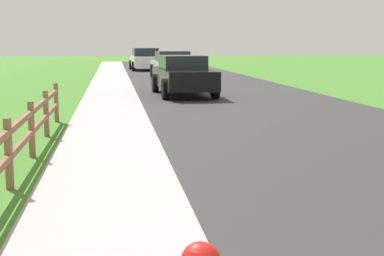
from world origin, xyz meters
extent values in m
plane|color=#437C2A|center=(0.00, 25.00, 0.00)|extent=(120.00, 120.00, 0.00)
cube|color=#313131|center=(3.50, 27.00, 0.00)|extent=(7.00, 66.00, 0.01)
cube|color=#B4A8A7|center=(-3.00, 27.00, 0.00)|extent=(6.00, 66.00, 0.01)
cube|color=#437C2A|center=(-4.50, 27.00, 0.01)|extent=(5.00, 66.00, 0.00)
cube|color=#A91511|center=(-0.46, 1.69, 0.87)|extent=(0.04, 0.04, 0.04)
cylinder|color=brown|center=(-2.30, 6.60, 0.48)|extent=(0.11, 0.11, 0.97)
cylinder|color=brown|center=(-2.30, 8.83, 0.48)|extent=(0.11, 0.11, 0.97)
cylinder|color=brown|center=(-2.30, 11.07, 0.48)|extent=(0.11, 0.11, 0.97)
cylinder|color=brown|center=(-2.30, 13.30, 0.48)|extent=(0.11, 0.11, 0.97)
cube|color=brown|center=(-2.30, 6.60, 0.44)|extent=(0.07, 13.39, 0.09)
cube|color=brown|center=(-2.30, 6.60, 0.77)|extent=(0.07, 13.39, 0.09)
cube|color=black|center=(1.69, 20.23, 0.65)|extent=(1.96, 5.02, 0.67)
cube|color=#1E232B|center=(1.68, 20.43, 1.23)|extent=(1.63, 2.23, 0.49)
cylinder|color=black|center=(0.75, 21.73, 0.37)|extent=(0.25, 0.74, 0.73)
cylinder|color=black|center=(2.50, 21.80, 0.37)|extent=(0.25, 0.74, 0.73)
cylinder|color=black|center=(0.88, 18.66, 0.37)|extent=(0.25, 0.74, 0.73)
cylinder|color=black|center=(2.63, 18.74, 0.37)|extent=(0.25, 0.74, 0.73)
cube|color=#B7BABF|center=(2.34, 30.34, 0.63)|extent=(2.12, 4.81, 0.62)
cube|color=#1E232B|center=(2.33, 30.54, 1.21)|extent=(1.76, 2.09, 0.56)
cylinder|color=black|center=(1.33, 31.76, 0.37)|extent=(0.26, 0.76, 0.75)
cylinder|color=black|center=(3.21, 31.85, 0.37)|extent=(0.26, 0.76, 0.75)
cylinder|color=black|center=(1.48, 28.83, 0.37)|extent=(0.26, 0.76, 0.75)
cylinder|color=black|center=(3.36, 28.93, 0.37)|extent=(0.26, 0.76, 0.75)
cube|color=white|center=(1.43, 40.41, 0.64)|extent=(2.09, 4.71, 0.70)
cube|color=#1E232B|center=(1.42, 40.66, 1.28)|extent=(1.78, 2.46, 0.57)
cylinder|color=black|center=(0.41, 41.81, 0.34)|extent=(0.24, 0.69, 0.68)
cylinder|color=black|center=(2.35, 41.88, 0.34)|extent=(0.24, 0.69, 0.68)
cylinder|color=black|center=(0.51, 38.93, 0.34)|extent=(0.24, 0.69, 0.68)
cylinder|color=black|center=(2.45, 39.00, 0.34)|extent=(0.24, 0.69, 0.68)
camera|label=1|loc=(-0.90, -1.23, 1.96)|focal=54.29mm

